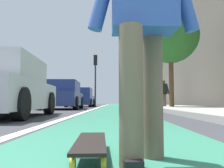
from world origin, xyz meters
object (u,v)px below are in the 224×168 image
object	(u,v)px
parked_car_near	(3,88)
parked_car_mid	(62,96)
skater_person	(143,14)
street_tree_far	(150,66)
skateboard	(91,143)
street_tree_mid	(171,35)
pedestrian_distant	(164,92)
parked_car_far	(80,98)
traffic_light	(95,71)

from	to	relation	value
parked_car_near	parked_car_mid	world-z (taller)	parked_car_near
skater_person	street_tree_far	distance (m)	18.90
skater_person	parked_car_mid	bearing A→B (deg)	14.89
skateboard	parked_car_mid	size ratio (longest dim) A/B	0.20
skateboard	street_tree_mid	size ratio (longest dim) A/B	0.16
parked_car_mid	street_tree_mid	world-z (taller)	street_tree_mid
street_tree_mid	pedestrian_distant	size ratio (longest dim) A/B	3.30
skateboard	street_tree_far	bearing A→B (deg)	-9.66
parked_car_near	street_tree_mid	size ratio (longest dim) A/B	0.77
skateboard	pedestrian_distant	size ratio (longest dim) A/B	0.52
pedestrian_distant	skater_person	bearing A→B (deg)	167.96
parked_car_mid	street_tree_far	distance (m)	9.67
parked_car_far	skateboard	bearing A→B (deg)	-171.59
skater_person	parked_car_mid	xyz separation A→B (m)	(11.24, 2.99, -0.22)
pedestrian_distant	skateboard	bearing A→B (deg)	166.24
parked_car_far	traffic_light	xyz separation A→B (m)	(-0.27, -1.20, 2.14)
traffic_light	pedestrian_distant	world-z (taller)	traffic_light
parked_car_mid	street_tree_far	size ratio (longest dim) A/B	0.93
parked_car_mid	parked_car_far	size ratio (longest dim) A/B	0.98
street_tree_far	pedestrian_distant	distance (m)	6.85
pedestrian_distant	traffic_light	bearing A→B (deg)	39.96
traffic_light	street_tree_mid	size ratio (longest dim) A/B	0.76
parked_car_far	street_tree_far	size ratio (longest dim) A/B	0.95
street_tree_mid	parked_car_far	bearing A→B (deg)	41.30
pedestrian_distant	street_tree_far	bearing A→B (deg)	-1.75
street_tree_mid	street_tree_far	distance (m)	7.50
street_tree_mid	street_tree_far	world-z (taller)	street_tree_mid
traffic_light	parked_car_mid	bearing A→B (deg)	168.11
traffic_light	pedestrian_distant	xyz separation A→B (m)	(-5.14, -4.31, -1.90)
skater_person	street_tree_mid	bearing A→B (deg)	-14.14
skateboard	parked_car_far	distance (m)	17.59
parked_car_far	street_tree_mid	size ratio (longest dim) A/B	0.79
parked_car_near	skater_person	bearing A→B (deg)	-146.13
parked_car_near	street_tree_far	size ratio (longest dim) A/B	0.93
parked_car_near	pedestrian_distant	world-z (taller)	pedestrian_distant
parked_car_near	parked_car_mid	distance (m)	6.77
parked_car_near	street_tree_far	world-z (taller)	street_tree_far
skateboard	pedestrian_distant	world-z (taller)	pedestrian_distant
skater_person	traffic_light	bearing A→B (deg)	5.68
parked_car_far	traffic_light	bearing A→B (deg)	-102.47
skater_person	street_tree_far	world-z (taller)	street_tree_far
skater_person	parked_car_near	distance (m)	5.38
parked_car_mid	pedestrian_distant	world-z (taller)	pedestrian_distant
skateboard	parked_car_near	xyz separation A→B (m)	(4.32, 2.65, 0.63)
skater_person	parked_car_far	world-z (taller)	skater_person
skater_person	traffic_light	distance (m)	17.46
parked_car_far	traffic_light	distance (m)	2.46
parked_car_mid	parked_car_near	bearing A→B (deg)	179.93
street_tree_mid	street_tree_far	bearing A→B (deg)	0.00
parked_car_mid	street_tree_far	xyz separation A→B (m)	(7.29, -5.77, 2.66)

